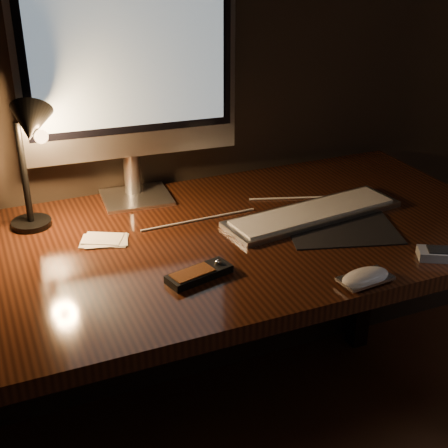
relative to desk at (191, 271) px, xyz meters
name	(u,v)px	position (x,y,z in m)	size (l,w,h in m)	color
desk	(191,271)	(0.00, 0.00, 0.00)	(1.60, 0.75, 0.75)	#37190C
monitor	(129,73)	(-0.07, 0.22, 0.48)	(0.57, 0.18, 0.59)	silver
keyboard	(313,213)	(0.32, -0.07, 0.14)	(0.49, 0.14, 0.02)	silver
mousepad	(340,227)	(0.35, -0.15, 0.13)	(0.27, 0.22, 0.00)	black
mouse	(365,279)	(0.25, -0.41, 0.14)	(0.12, 0.06, 0.02)	white
media_remote	(199,274)	(-0.07, -0.24, 0.14)	(0.16, 0.09, 0.03)	black
papers	(104,240)	(-0.22, 0.01, 0.13)	(0.11, 0.07, 0.01)	white
desk_lamp	(31,142)	(-0.35, 0.13, 0.36)	(0.16, 0.17, 0.34)	black
cable	(254,210)	(0.19, 0.03, 0.13)	(0.01, 0.01, 0.61)	white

